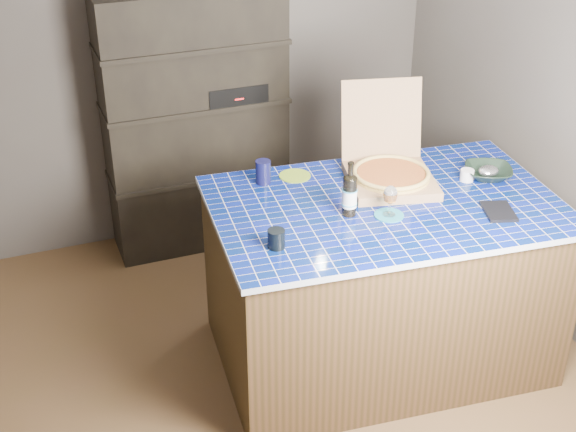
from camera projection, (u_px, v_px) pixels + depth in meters
name	position (u px, v px, depth m)	size (l,w,h in m)	color
room	(273.00, 170.00, 3.96)	(3.50, 3.50, 3.50)	brown
shelving_unit	(196.00, 122.00, 5.37)	(1.20, 0.41, 1.80)	black
kitchen_island	(380.00, 281.00, 4.44)	(1.91, 1.31, 1.00)	#442D1A
pizza_box	(390.00, 171.00, 4.36)	(0.57, 0.64, 0.50)	#93724B
mead_bottle	(350.00, 194.00, 4.03)	(0.08, 0.08, 0.29)	black
teal_trivet	(389.00, 215.00, 4.07)	(0.15, 0.15, 0.01)	teal
wine_glass	(390.00, 195.00, 4.02)	(0.07, 0.07, 0.16)	white
tumbler	(276.00, 239.00, 3.79)	(0.08, 0.08, 0.09)	black
dvd_case	(499.00, 211.00, 4.10)	(0.15, 0.21, 0.02)	black
bowl	(488.00, 172.00, 4.44)	(0.26, 0.26, 0.06)	black
foil_contents	(488.00, 171.00, 4.43)	(0.12, 0.10, 0.06)	silver
white_jar	(467.00, 175.00, 4.41)	(0.07, 0.07, 0.06)	silver
navy_cup	(263.00, 172.00, 4.36)	(0.08, 0.08, 0.13)	black
green_trivet	(295.00, 176.00, 4.46)	(0.18, 0.18, 0.01)	olive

